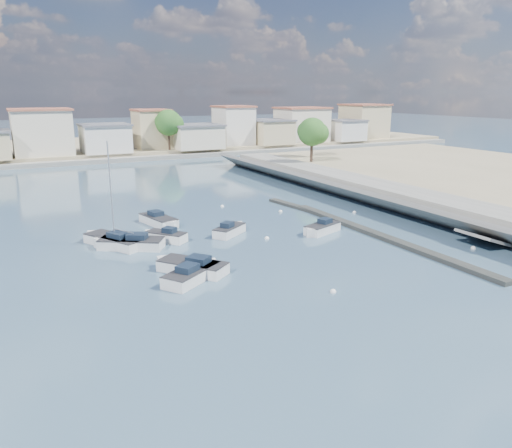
{
  "coord_description": "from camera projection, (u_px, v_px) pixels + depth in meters",
  "views": [
    {
      "loc": [
        -22.4,
        -22.94,
        12.57
      ],
      "look_at": [
        -3.11,
        14.55,
        1.4
      ],
      "focal_mm": 35.0,
      "sensor_mm": 36.0,
      "label": 1
    }
  ],
  "objects": [
    {
      "name": "motorboat_c",
      "position": [
        128.0,
        244.0,
        41.41
      ],
      "size": [
        5.54,
        4.48,
        1.48
      ],
      "color": "silver",
      "rests_on": "ground"
    },
    {
      "name": "motorboat_a",
      "position": [
        190.0,
        267.0,
        35.95
      ],
      "size": [
        4.65,
        5.19,
        1.48
      ],
      "color": "silver",
      "rests_on": "ground"
    },
    {
      "name": "motorboat_f",
      "position": [
        164.0,
        237.0,
        43.4
      ],
      "size": [
        3.34,
        3.67,
        1.48
      ],
      "color": "silver",
      "rests_on": "ground"
    },
    {
      "name": "mooring_buoys",
      "position": [
        315.0,
        230.0,
        46.89
      ],
      "size": [
        16.22,
        26.59,
        0.41
      ],
      "color": "white",
      "rests_on": "ground"
    },
    {
      "name": "motorboat_d",
      "position": [
        321.0,
        229.0,
        45.82
      ],
      "size": [
        4.25,
        2.77,
        1.48
      ],
      "color": "silver",
      "rests_on": "ground"
    },
    {
      "name": "breakwater",
      "position": [
        360.0,
        229.0,
        46.76
      ],
      "size": [
        2.0,
        31.02,
        0.35
      ],
      "color": "black",
      "rests_on": "ground"
    },
    {
      "name": "ground",
      "position": [
        190.0,
        188.0,
        67.23
      ],
      "size": [
        400.0,
        400.0,
        0.0
      ],
      "primitive_type": "plane",
      "color": "#2E4C5D",
      "rests_on": "ground"
    },
    {
      "name": "motorboat_h",
      "position": [
        194.0,
        274.0,
        34.5
      ],
      "size": [
        4.88,
        4.15,
        1.48
      ],
      "color": "silver",
      "rests_on": "ground"
    },
    {
      "name": "motorboat_g",
      "position": [
        160.0,
        221.0,
        48.64
      ],
      "size": [
        2.83,
        5.4,
        1.48
      ],
      "color": "silver",
      "rests_on": "ground"
    },
    {
      "name": "motorboat_b",
      "position": [
        231.0,
        230.0,
        45.39
      ],
      "size": [
        3.79,
        3.29,
        1.48
      ],
      "color": "silver",
      "rests_on": "ground"
    },
    {
      "name": "sailboat",
      "position": [
        112.0,
        240.0,
        42.19
      ],
      "size": [
        4.48,
        6.14,
        9.0
      ],
      "color": "silver",
      "rests_on": "ground"
    },
    {
      "name": "shore_trees",
      "position": [
        180.0,
        127.0,
        93.49
      ],
      "size": [
        74.56,
        38.32,
        7.92
      ],
      "color": "#38281E",
      "rests_on": "ground"
    },
    {
      "name": "far_shore_land",
      "position": [
        111.0,
        147.0,
        111.74
      ],
      "size": [
        160.0,
        40.0,
        1.4
      ],
      "primitive_type": "cube",
      "color": "gray",
      "rests_on": "ground"
    },
    {
      "name": "seawall_walkway",
      "position": [
        447.0,
        208.0,
        51.97
      ],
      "size": [
        5.0,
        90.0,
        1.8
      ],
      "primitive_type": "cube",
      "color": "slate",
      "rests_on": "ground"
    },
    {
      "name": "far_town",
      "position": [
        177.0,
        131.0,
        102.44
      ],
      "size": [
        113.01,
        12.8,
        8.35
      ],
      "color": "beige",
      "rests_on": "far_shore_land"
    },
    {
      "name": "far_shore_quay",
      "position": [
        134.0,
        159.0,
        93.77
      ],
      "size": [
        160.0,
        2.5,
        0.8
      ],
      "primitive_type": "cube",
      "color": "slate",
      "rests_on": "ground"
    }
  ]
}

